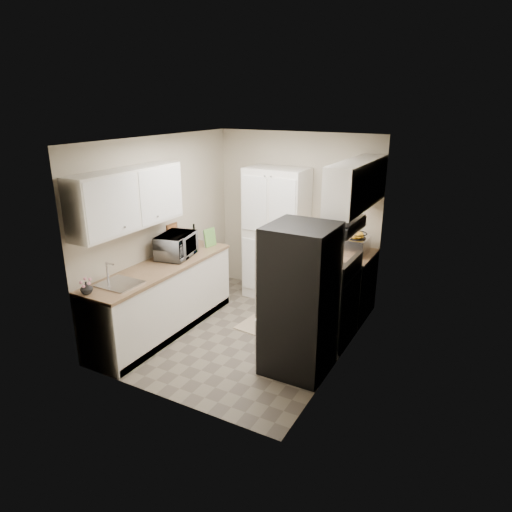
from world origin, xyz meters
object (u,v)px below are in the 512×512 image
at_px(refrigerator, 300,300).
at_px(wine_bottle, 194,237).
at_px(microwave, 176,246).
at_px(pantry_cabinet, 276,234).
at_px(toaster_oven, 356,246).
at_px(electric_range, 327,304).

bearing_deg(refrigerator, wine_bottle, 158.44).
distance_m(microwave, wine_bottle, 0.42).
distance_m(refrigerator, wine_bottle, 2.13).
height_order(pantry_cabinet, microwave, pantry_cabinet).
relative_size(pantry_cabinet, wine_bottle, 6.16).
relative_size(refrigerator, microwave, 2.95).
relative_size(refrigerator, toaster_oven, 4.24).
relative_size(microwave, wine_bottle, 1.78).
distance_m(refrigerator, toaster_oven, 1.65).
bearing_deg(electric_range, microwave, -167.43).
height_order(refrigerator, microwave, refrigerator).
bearing_deg(pantry_cabinet, microwave, -120.90).
xyz_separation_m(pantry_cabinet, wine_bottle, (-0.83, -0.95, 0.08)).
relative_size(pantry_cabinet, electric_range, 1.77).
height_order(pantry_cabinet, refrigerator, pantry_cabinet).
height_order(microwave, wine_bottle, wine_bottle).
distance_m(pantry_cabinet, microwave, 1.60).
bearing_deg(refrigerator, toaster_oven, 85.95).
bearing_deg(electric_range, wine_bottle, -179.42).
bearing_deg(pantry_cabinet, wine_bottle, -131.37).
bearing_deg(refrigerator, pantry_cabinet, 123.46).
relative_size(microwave, toaster_oven, 1.44).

